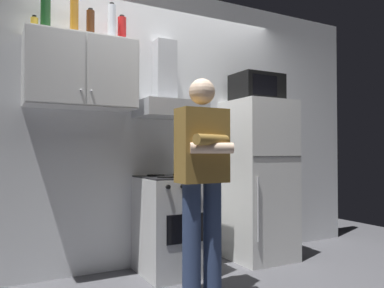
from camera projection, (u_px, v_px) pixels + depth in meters
The scene contains 15 objects.
ground_plane at pixel (192, 280), 3.20m from camera, with size 7.00×7.00×0.00m, color #4C4C51.
back_wall_tiled at pixel (164, 125), 3.76m from camera, with size 4.80×0.10×2.70m, color white.
upper_cabinet at pixel (82, 72), 3.17m from camera, with size 0.90×0.37×0.60m.
stove_oven at pixel (174, 224), 3.40m from camera, with size 0.60×0.62×0.87m.
range_hood at pixel (168, 97), 3.54m from camera, with size 0.60×0.44×0.75m.
refrigerator at pixel (258, 180), 3.86m from camera, with size 0.60×0.62×1.60m.
microwave at pixel (257, 88), 3.89m from camera, with size 0.48×0.37×0.28m.
person_standing at pixel (202, 176), 2.85m from camera, with size 0.38×0.33×1.64m.
cooking_pot at pixel (193, 168), 3.37m from camera, with size 0.27×0.17×0.13m.
bottle_wine_green at pixel (46, 12), 3.06m from camera, with size 0.08×0.08×0.35m.
bottle_liquor_amber at pixel (74, 17), 3.16m from camera, with size 0.07×0.07×0.33m.
bottle_soda_red at pixel (122, 30), 3.37m from camera, with size 0.08×0.08×0.25m.
bottle_rum_dark at pixel (90, 25), 3.25m from camera, with size 0.07×0.07×0.27m.
bottle_vodka_clear at pixel (112, 23), 3.29m from camera, with size 0.07×0.07×0.33m.
bottle_spice_jar at pixel (34, 24), 3.01m from camera, with size 0.06×0.06×0.12m.
Camera 1 is at (-1.51, -2.84, 1.08)m, focal length 35.40 mm.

